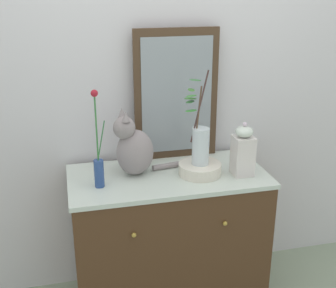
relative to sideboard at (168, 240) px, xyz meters
name	(u,v)px	position (x,y,z in m)	size (l,w,h in m)	color
wall_back	(154,80)	(0.00, 0.34, 0.88)	(4.40, 0.08, 2.60)	silver
sideboard	(168,240)	(0.00, 0.00, 0.00)	(1.10, 0.56, 0.84)	#4C301B
mirror_leaning	(176,95)	(0.11, 0.25, 0.80)	(0.50, 0.03, 0.77)	#473221
cat_sitting	(134,148)	(-0.18, 0.05, 0.58)	(0.40, 0.20, 0.38)	gray
vase_slim_green	(99,163)	(-0.38, -0.06, 0.55)	(0.07, 0.05, 0.52)	navy
bowl_porcelain	(200,169)	(0.17, -0.04, 0.45)	(0.24, 0.24, 0.06)	silver
vase_glass_clear	(200,143)	(0.17, -0.03, 0.60)	(0.14, 0.17, 0.51)	silver
jar_lidded_porcelain	(243,151)	(0.40, -0.09, 0.56)	(0.11, 0.11, 0.30)	silver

